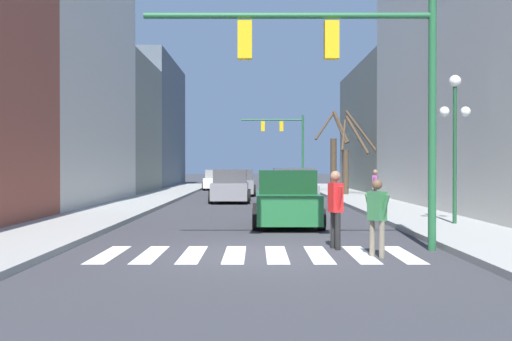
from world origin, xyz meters
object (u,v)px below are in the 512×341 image
Objects in this scene: car_at_intersection at (215,180)px; street_tree_right_near at (348,158)px; car_parked_left_near at (228,187)px; car_parked_left_far at (237,183)px; traffic_signal_far at (284,136)px; traffic_signal_near at (343,67)px; street_lamp_right_corner at (453,119)px; car_parked_right_near at (291,190)px; car_driving_away_lane at (284,200)px; pedestrian_on_left_sidewalk at (333,203)px; street_tree_left_far at (332,154)px; pedestrian_crossing_street at (375,211)px; pedestrian_waiting_at_curb at (373,184)px.

street_tree_right_near is (8.80, -10.68, 1.65)m from car_at_intersection.
car_at_intersection is 16.16m from car_parked_left_near.
car_parked_left_far is (0.27, 7.12, -0.02)m from car_parked_left_near.
traffic_signal_far is at bearing 163.84° from car_parked_left_far.
street_lamp_right_corner is (4.02, 4.69, -0.80)m from traffic_signal_near.
car_parked_left_near is 0.85× the size of street_tree_right_near.
car_parked_left_near is at bearing 33.38° from car_parked_right_near.
street_tree_right_near is at bearing -22.22° from car_parked_right_near.
car_driving_away_lane is 0.82× the size of street_tree_right_near.
car_driving_away_lane is 0.92× the size of car_parked_left_far.
traffic_signal_near reaches higher than pedestrian_on_left_sidewalk.
car_parked_left_near is 11.64m from street_tree_left_far.
car_at_intersection is at bearing -24.46° from pedestrian_crossing_street.
traffic_signal_far is at bearing 168.84° from car_parked_left_near.
traffic_signal_near is 27.22m from street_tree_left_far.
car_parked_left_near is 9.00m from street_tree_right_near.
car_parked_left_far is at bearing 97.08° from traffic_signal_near.
pedestrian_waiting_at_curb is (3.17, 12.53, -3.03)m from traffic_signal_near.
pedestrian_on_left_sidewalk reaches higher than pedestrian_waiting_at_curb.
traffic_signal_near is at bearing -171.39° from car_at_intersection.
street_tree_left_far is at bearing 15.94° from pedestrian_waiting_at_curb.
pedestrian_waiting_at_curb is 0.29× the size of street_tree_left_far.
car_driving_away_lane is (4.05, -28.20, 0.08)m from car_at_intersection.
pedestrian_crossing_street is (-3.51, -5.70, -2.36)m from street_lamp_right_corner.
car_parked_right_near is at bearing 97.85° from pedestrian_waiting_at_curb.
street_tree_left_far is (-0.72, 22.29, -0.65)m from street_lamp_right_corner.
pedestrian_crossing_street is at bearing -89.99° from traffic_signal_far.
car_driving_away_lane is 18.22m from street_tree_right_near.
street_tree_right_near reaches higher than pedestrian_waiting_at_curb.
car_driving_away_lane is at bearing 165.64° from pedestrian_waiting_at_curb.
pedestrian_waiting_at_curb is at bearing 96.20° from street_lamp_right_corner.
street_lamp_right_corner is at bearing 29.68° from car_parked_left_near.
street_lamp_right_corner is (3.52, -32.35, -1.07)m from traffic_signal_far.
traffic_signal_near reaches higher than pedestrian_waiting_at_curb.
street_tree_right_near is (0.54, 10.45, 1.30)m from pedestrian_waiting_at_curb.
traffic_signal_far is at bearing -2.02° from car_parked_right_near.
pedestrian_on_left_sidewalk is at bearing 133.07° from traffic_signal_near.
street_tree_left_far is (2.80, -10.06, -1.72)m from traffic_signal_far.
traffic_signal_far is at bearing -12.88° from pedestrian_on_left_sidewalk.
car_driving_away_lane is 7.63m from car_parked_right_near.
car_parked_left_near is 2.45× the size of pedestrian_on_left_sidewalk.
car_at_intersection is at bearing -167.24° from car_parked_left_far.
car_parked_left_near is at bearing -2.15° from car_parked_left_far.
car_parked_left_far reaches higher than pedestrian_crossing_street.
traffic_signal_near is 3.67× the size of pedestrian_on_left_sidewalk.
street_tree_left_far is at bearing 83.04° from traffic_signal_near.
car_at_intersection is at bearing 141.48° from street_tree_left_far.
traffic_signal_near is 1.55× the size of car_driving_away_lane.
car_at_intersection is at bearing -148.82° from traffic_signal_far.
pedestrian_on_left_sidewalk is at bearing 10.25° from car_parked_left_near.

